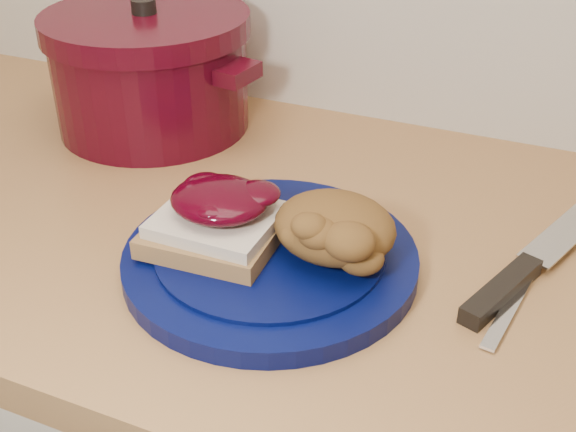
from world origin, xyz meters
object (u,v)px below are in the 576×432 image
at_px(plate, 270,259).
at_px(butter_knife, 516,295).
at_px(dutch_oven, 150,70).
at_px(chef_knife, 524,271).
at_px(pepper_grinder, 166,67).

height_order(plate, butter_knife, plate).
height_order(plate, dutch_oven, dutch_oven).
distance_m(butter_knife, dutch_oven, 0.55).
xyz_separation_m(chef_knife, dutch_oven, (-0.51, 0.16, 0.07)).
bearing_deg(chef_knife, dutch_oven, 92.59).
xyz_separation_m(butter_knife, pepper_grinder, (-0.52, 0.25, 0.06)).
distance_m(plate, chef_knife, 0.24).
xyz_separation_m(plate, pepper_grinder, (-0.30, 0.30, 0.05)).
xyz_separation_m(plate, butter_knife, (0.23, 0.05, -0.01)).
bearing_deg(butter_knife, dutch_oven, 77.38).
relative_size(butter_knife, dutch_oven, 0.53).
relative_size(chef_knife, butter_knife, 1.77).
bearing_deg(butter_knife, chef_knife, 6.94).
bearing_deg(dutch_oven, butter_knife, -20.84).
bearing_deg(butter_knife, pepper_grinder, 72.37).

